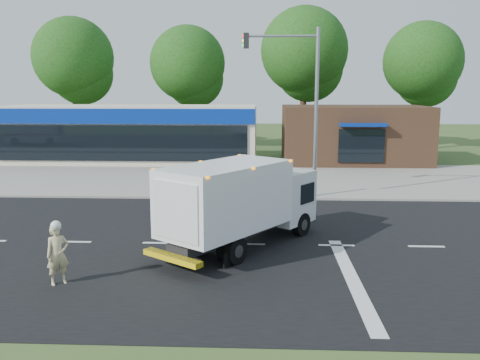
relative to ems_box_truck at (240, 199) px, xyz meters
The scene contains 11 objects.
ground 1.73m from the ems_box_truck, 56.52° to the left, with size 120.00×120.00×0.00m, color #385123.
road_asphalt 1.73m from the ems_box_truck, 56.52° to the left, with size 60.00×14.00×0.02m, color black.
sidewalk 8.71m from the ems_box_truck, 88.42° to the left, with size 60.00×2.40×0.12m, color gray.
parking_apron 14.46m from the ems_box_truck, 89.06° to the left, with size 60.00×9.00×0.02m, color gray.
lane_markings 2.50m from the ems_box_truck, 32.04° to the right, with size 55.20×7.00×0.01m.
ems_box_truck is the anchor object (origin of this frame).
emergency_worker 5.91m from the ems_box_truck, 144.53° to the right, with size 0.72×0.69×1.78m.
retail_strip_mall 22.10m from the ems_box_truck, 113.36° to the left, with size 18.00×6.20×4.00m.
brown_storefront 21.59m from the ems_box_truck, 70.41° to the left, with size 10.00×6.70×4.00m.
traffic_signal_pole 8.98m from the ems_box_truck, 71.97° to the left, with size 3.51×0.25×8.00m.
background_trees 29.09m from the ems_box_truck, 91.23° to the left, with size 36.77×7.39×12.10m.
Camera 1 is at (0.46, -16.58, 5.24)m, focal length 38.00 mm.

